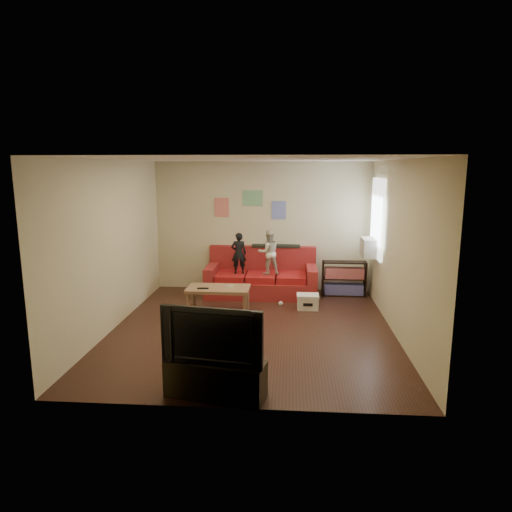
# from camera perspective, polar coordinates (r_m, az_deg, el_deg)

# --- Properties ---
(room_shell) EXTENTS (4.52, 5.02, 2.72)m
(room_shell) POSITION_cam_1_polar(r_m,az_deg,el_deg) (7.16, -0.48, 1.13)
(room_shell) COLOR #3A1E16
(room_shell) RESTS_ON ground
(sofa) EXTENTS (2.23, 1.03, 0.98)m
(sofa) POSITION_cam_1_polar(r_m,az_deg,el_deg) (9.39, 0.72, -2.83)
(sofa) COLOR maroon
(sofa) RESTS_ON ground
(child_a) EXTENTS (0.33, 0.24, 0.83)m
(child_a) POSITION_cam_1_polar(r_m,az_deg,el_deg) (9.14, -2.17, 0.35)
(child_a) COLOR black
(child_a) RESTS_ON sofa
(child_b) EXTENTS (0.51, 0.45, 0.89)m
(child_b) POSITION_cam_1_polar(r_m,az_deg,el_deg) (9.09, 1.59, 0.45)
(child_b) COLOR beige
(child_b) RESTS_ON sofa
(coffee_table) EXTENTS (1.10, 0.60, 0.49)m
(coffee_table) POSITION_cam_1_polar(r_m,az_deg,el_deg) (8.12, -4.74, -4.40)
(coffee_table) COLOR #8E694C
(coffee_table) RESTS_ON ground
(remote) EXTENTS (0.20, 0.06, 0.02)m
(remote) POSITION_cam_1_polar(r_m,az_deg,el_deg) (8.03, -6.65, -4.02)
(remote) COLOR black
(remote) RESTS_ON coffee_table
(game_controller) EXTENTS (0.15, 0.09, 0.03)m
(game_controller) POSITION_cam_1_polar(r_m,az_deg,el_deg) (8.12, -3.29, -3.76)
(game_controller) COLOR silver
(game_controller) RESTS_ON coffee_table
(bookshelf) EXTENTS (0.88, 0.26, 0.71)m
(bookshelf) POSITION_cam_1_polar(r_m,az_deg,el_deg) (9.47, 10.93, -3.00)
(bookshelf) COLOR black
(bookshelf) RESTS_ON ground
(window) EXTENTS (0.04, 1.08, 1.48)m
(window) POSITION_cam_1_polar(r_m,az_deg,el_deg) (8.88, 14.92, 4.59)
(window) COLOR white
(window) RESTS_ON room_shell
(ac_unit) EXTENTS (0.28, 0.55, 0.35)m
(ac_unit) POSITION_cam_1_polar(r_m,az_deg,el_deg) (8.93, 13.98, 1.04)
(ac_unit) COLOR #B7B2A3
(ac_unit) RESTS_ON window
(artwork_left) EXTENTS (0.30, 0.01, 0.40)m
(artwork_left) POSITION_cam_1_polar(r_m,az_deg,el_deg) (9.65, -4.31, 6.07)
(artwork_left) COLOR #D87266
(artwork_left) RESTS_ON room_shell
(artwork_center) EXTENTS (0.42, 0.01, 0.32)m
(artwork_center) POSITION_cam_1_polar(r_m,az_deg,el_deg) (9.56, -0.44, 7.26)
(artwork_center) COLOR #72B27F
(artwork_center) RESTS_ON room_shell
(artwork_right) EXTENTS (0.30, 0.01, 0.38)m
(artwork_right) POSITION_cam_1_polar(r_m,az_deg,el_deg) (9.55, 2.87, 5.74)
(artwork_right) COLOR #727FCC
(artwork_right) RESTS_ON room_shell
(file_box) EXTENTS (0.40, 0.31, 0.28)m
(file_box) POSITION_cam_1_polar(r_m,az_deg,el_deg) (8.51, 6.48, -5.69)
(file_box) COLOR white
(file_box) RESTS_ON ground
(tv_stand) EXTENTS (1.19, 0.60, 0.43)m
(tv_stand) POSITION_cam_1_polar(r_m,az_deg,el_deg) (5.39, -5.08, -15.06)
(tv_stand) COLOR black
(tv_stand) RESTS_ON ground
(television) EXTENTS (1.17, 0.32, 0.67)m
(television) POSITION_cam_1_polar(r_m,az_deg,el_deg) (5.18, -5.19, -9.61)
(television) COLOR black
(television) RESTS_ON tv_stand
(tissue) EXTENTS (0.11, 0.11, 0.09)m
(tissue) POSITION_cam_1_polar(r_m,az_deg,el_deg) (8.68, 3.11, -5.96)
(tissue) COLOR beige
(tissue) RESTS_ON ground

